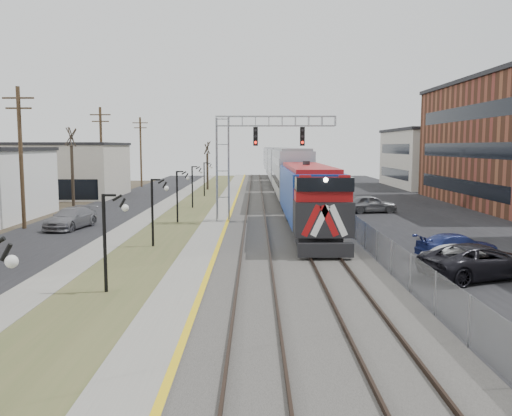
{
  "coord_description": "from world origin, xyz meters",
  "views": [
    {
      "loc": [
        1.99,
        -13.2,
        5.86
      ],
      "look_at": [
        2.02,
        15.39,
        2.6
      ],
      "focal_mm": 38.0,
      "sensor_mm": 36.0,
      "label": 1
    }
  ],
  "objects": [
    {
      "name": "car_lot_d",
      "position": [
        12.56,
        14.64,
        0.64
      ],
      "size": [
        4.72,
        2.74,
        1.28
      ],
      "primitive_type": "imported",
      "rotation": [
        0.0,
        0.0,
        1.79
      ],
      "color": "navy",
      "rests_on": "ground"
    },
    {
      "name": "parking_lot",
      "position": [
        16.0,
        35.0,
        0.02
      ],
      "size": [
        16.0,
        120.0,
        0.04
      ],
      "primitive_type": "cube",
      "color": "black",
      "rests_on": "ground"
    },
    {
      "name": "bare_trees",
      "position": [
        -12.66,
        38.91,
        2.7
      ],
      "size": [
        12.3,
        42.3,
        5.95
      ],
      "color": "#382D23",
      "rests_on": "ground"
    },
    {
      "name": "car_lot_c",
      "position": [
        11.98,
        10.37,
        0.76
      ],
      "size": [
        6.02,
        4.19,
        1.53
      ],
      "primitive_type": "imported",
      "rotation": [
        0.0,
        0.0,
        1.9
      ],
      "color": "black",
      "rests_on": "ground"
    },
    {
      "name": "ground",
      "position": [
        0.0,
        0.0,
        0.0
      ],
      "size": [
        160.0,
        160.0,
        0.0
      ],
      "primitive_type": "plane",
      "color": "#473D2D",
      "rests_on": "ground"
    },
    {
      "name": "platform",
      "position": [
        -1.0,
        35.0,
        0.12
      ],
      "size": [
        2.0,
        120.0,
        0.24
      ],
      "primitive_type": "cube",
      "color": "gray",
      "rests_on": "ground"
    },
    {
      "name": "lampposts",
      "position": [
        -4.0,
        18.29,
        2.0
      ],
      "size": [
        0.14,
        62.14,
        4.0
      ],
      "color": "black",
      "rests_on": "ground"
    },
    {
      "name": "car_lot_e",
      "position": [
        12.12,
        34.19,
        0.79
      ],
      "size": [
        4.9,
        2.66,
        1.58
      ],
      "primitive_type": "imported",
      "rotation": [
        0.0,
        0.0,
        1.75
      ],
      "color": "slate",
      "rests_on": "ground"
    },
    {
      "name": "track_near",
      "position": [
        2.0,
        35.0,
        0.28
      ],
      "size": [
        1.58,
        120.0,
        0.15
      ],
      "color": "#2D2119",
      "rests_on": "ballast_bed"
    },
    {
      "name": "track_far",
      "position": [
        5.5,
        35.0,
        0.28
      ],
      "size": [
        1.58,
        120.0,
        0.15
      ],
      "color": "#2D2119",
      "rests_on": "ballast_bed"
    },
    {
      "name": "car_street_b",
      "position": [
        -11.16,
        24.96,
        0.74
      ],
      "size": [
        2.97,
        5.38,
        1.48
      ],
      "primitive_type": "imported",
      "rotation": [
        0.0,
        0.0,
        -0.18
      ],
      "color": "slate",
      "rests_on": "ground"
    },
    {
      "name": "sidewalk",
      "position": [
        -7.0,
        35.0,
        0.04
      ],
      "size": [
        2.0,
        120.0,
        0.08
      ],
      "primitive_type": "cube",
      "color": "gray",
      "rests_on": "ground"
    },
    {
      "name": "utility_poles",
      "position": [
        -14.5,
        25.0,
        5.0
      ],
      "size": [
        0.28,
        80.28,
        10.0
      ],
      "color": "#4C3823",
      "rests_on": "ground"
    },
    {
      "name": "grass_median",
      "position": [
        -4.0,
        35.0,
        0.03
      ],
      "size": [
        4.0,
        120.0,
        0.06
      ],
      "primitive_type": "cube",
      "color": "#4A542C",
      "rests_on": "ground"
    },
    {
      "name": "car_lot_b",
      "position": [
        11.67,
        11.17,
        0.64
      ],
      "size": [
        3.96,
        1.6,
        1.28
      ],
      "primitive_type": "imported",
      "rotation": [
        0.0,
        0.0,
        1.64
      ],
      "color": "#BABABA",
      "rests_on": "ground"
    },
    {
      "name": "street_west",
      "position": [
        -11.5,
        35.0,
        0.02
      ],
      "size": [
        7.0,
        120.0,
        0.04
      ],
      "primitive_type": "cube",
      "color": "black",
      "rests_on": "ground"
    },
    {
      "name": "fence",
      "position": [
        8.2,
        35.0,
        0.8
      ],
      "size": [
        0.04,
        120.0,
        1.6
      ],
      "primitive_type": "cube",
      "color": "gray",
      "rests_on": "ground"
    },
    {
      "name": "signal_gantry",
      "position": [
        1.22,
        27.99,
        5.59
      ],
      "size": [
        9.0,
        1.07,
        8.15
      ],
      "color": "gray",
      "rests_on": "ground"
    },
    {
      "name": "ballast_bed",
      "position": [
        4.0,
        35.0,
        0.1
      ],
      "size": [
        8.0,
        120.0,
        0.2
      ],
      "primitive_type": "cube",
      "color": "#595651",
      "rests_on": "ground"
    },
    {
      "name": "train",
      "position": [
        5.5,
        69.38,
        2.94
      ],
      "size": [
        3.0,
        108.65,
        5.33
      ],
      "color": "navy",
      "rests_on": "ground"
    },
    {
      "name": "platform_edge",
      "position": [
        -0.12,
        35.0,
        0.24
      ],
      "size": [
        0.24,
        120.0,
        0.01
      ],
      "primitive_type": "cube",
      "color": "gold",
      "rests_on": "platform"
    }
  ]
}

